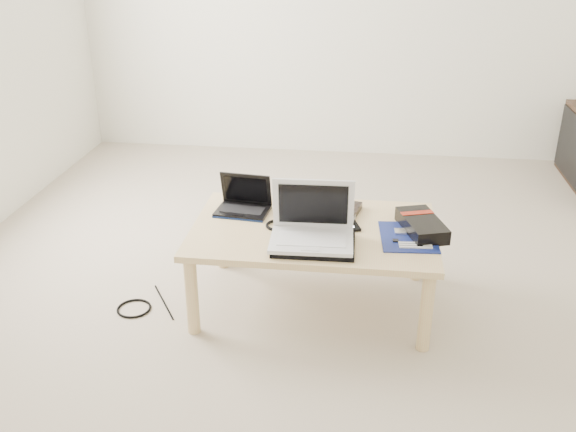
# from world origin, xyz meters

# --- Properties ---
(ground) EXTENTS (4.00, 4.00, 0.00)m
(ground) POSITION_xyz_m (0.00, 0.00, 0.00)
(ground) COLOR #C3B29E
(ground) RESTS_ON ground
(coffee_table) EXTENTS (1.10, 0.70, 0.40)m
(coffee_table) POSITION_xyz_m (-0.04, -0.23, 0.35)
(coffee_table) COLOR #CEB87C
(coffee_table) RESTS_ON ground
(book) EXTENTS (0.35, 0.32, 0.03)m
(book) POSITION_xyz_m (-0.01, -0.07, 0.42)
(book) COLOR black
(book) RESTS_ON coffee_table
(netbook) EXTENTS (0.26, 0.20, 0.18)m
(netbook) POSITION_xyz_m (-0.39, -0.09, 0.44)
(netbook) COLOR black
(netbook) RESTS_ON coffee_table
(tablet) EXTENTS (0.31, 0.27, 0.01)m
(tablet) POSITION_xyz_m (0.02, -0.19, 0.41)
(tablet) COLOR black
(tablet) RESTS_ON coffee_table
(remote) EXTENTS (0.08, 0.24, 0.02)m
(remote) POSITION_xyz_m (0.11, -0.11, 0.41)
(remote) COLOR silver
(remote) RESTS_ON coffee_table
(neoprene_sleeve) EXTENTS (0.35, 0.26, 0.02)m
(neoprene_sleeve) POSITION_xyz_m (-0.03, -0.42, 0.41)
(neoprene_sleeve) COLOR black
(neoprene_sleeve) RESTS_ON coffee_table
(white_laptop) EXTENTS (0.36, 0.26, 0.25)m
(white_laptop) POSITION_xyz_m (-0.04, -0.39, 0.47)
(white_laptop) COLOR silver
(white_laptop) RESTS_ON neoprene_sleeve
(motherboard) EXTENTS (0.26, 0.32, 0.01)m
(motherboard) POSITION_xyz_m (0.38, -0.28, 0.40)
(motherboard) COLOR #0C164F
(motherboard) RESTS_ON coffee_table
(gpu_box) EXTENTS (0.23, 0.33, 0.07)m
(gpu_box) POSITION_xyz_m (0.44, -0.21, 0.43)
(gpu_box) COLOR black
(gpu_box) RESTS_ON coffee_table
(cable_coil) EXTENTS (0.14, 0.14, 0.01)m
(cable_coil) POSITION_xyz_m (-0.21, -0.24, 0.41)
(cable_coil) COLOR black
(cable_coil) RESTS_ON coffee_table
(floor_cable_coil) EXTENTS (0.18, 0.18, 0.01)m
(floor_cable_coil) POSITION_xyz_m (-0.87, -0.40, 0.01)
(floor_cable_coil) COLOR black
(floor_cable_coil) RESTS_ON ground
(floor_cable_trail) EXTENTS (0.18, 0.28, 0.01)m
(floor_cable_trail) POSITION_xyz_m (-0.75, -0.32, 0.00)
(floor_cable_trail) COLOR black
(floor_cable_trail) RESTS_ON ground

